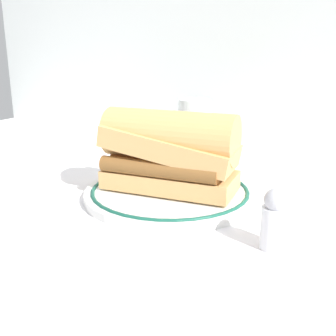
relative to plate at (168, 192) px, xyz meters
name	(u,v)px	position (x,y,z in m)	size (l,w,h in m)	color
ground_plane	(170,197)	(0.00, 0.00, -0.01)	(1.50, 1.50, 0.00)	white
wall_back	(260,1)	(0.00, 0.36, 0.29)	(1.50, 0.02, 0.60)	white
plate	(168,192)	(0.00, 0.00, 0.00)	(0.25, 0.25, 0.01)	white
sausage_sandwich	(168,150)	(0.00, 0.00, 0.06)	(0.20, 0.12, 0.11)	#E2AC68
drinking_glass	(194,131)	(-0.08, 0.24, 0.04)	(0.07, 0.07, 0.11)	silver
salt_shaker	(275,219)	(0.18, -0.08, 0.03)	(0.03, 0.03, 0.07)	white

